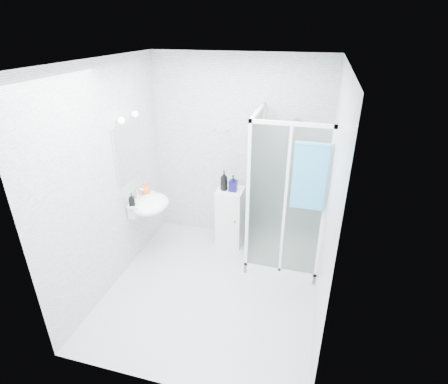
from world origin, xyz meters
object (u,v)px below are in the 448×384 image
(shampoo_bottle_b, at_px, (233,183))
(shower_enclosure, at_px, (278,233))
(shampoo_bottle_a, at_px, (224,181))
(wall_basin, at_px, (149,204))
(storage_cabinet, at_px, (230,217))
(soap_dispenser_orange, at_px, (145,189))
(soap_dispenser_black, at_px, (132,200))
(hand_towel, at_px, (310,175))

(shampoo_bottle_b, bearing_deg, shower_enclosure, -19.45)
(shampoo_bottle_a, height_order, shampoo_bottle_b, shampoo_bottle_a)
(wall_basin, distance_m, storage_cabinet, 1.16)
(soap_dispenser_orange, height_order, soap_dispenser_black, soap_dispenser_black)
(wall_basin, xyz_separation_m, soap_dispenser_black, (-0.12, -0.19, 0.14))
(hand_towel, bearing_deg, soap_dispenser_black, -177.12)
(storage_cabinet, distance_m, soap_dispenser_black, 1.41)
(storage_cabinet, xyz_separation_m, soap_dispenser_orange, (-1.04, -0.44, 0.51))
(shampoo_bottle_a, xyz_separation_m, shampoo_bottle_b, (0.13, 0.00, -0.02))
(shampoo_bottle_b, relative_size, soap_dispenser_black, 1.45)
(shower_enclosure, relative_size, wall_basin, 3.57)
(storage_cabinet, bearing_deg, shampoo_bottle_a, -161.27)
(wall_basin, height_order, soap_dispenser_orange, soap_dispenser_orange)
(shampoo_bottle_a, bearing_deg, storage_cabinet, 18.75)
(shampoo_bottle_a, relative_size, soap_dispenser_black, 1.73)
(shower_enclosure, bearing_deg, soap_dispenser_black, -164.09)
(shampoo_bottle_b, relative_size, soap_dispenser_orange, 1.47)
(wall_basin, xyz_separation_m, soap_dispenser_orange, (-0.10, 0.13, 0.14))
(storage_cabinet, distance_m, shampoo_bottle_b, 0.54)
(wall_basin, relative_size, soap_dispenser_black, 3.56)
(storage_cabinet, relative_size, soap_dispenser_orange, 5.53)
(soap_dispenser_black, bearing_deg, wall_basin, 57.48)
(shower_enclosure, height_order, soap_dispenser_orange, shower_enclosure)
(shampoo_bottle_b, bearing_deg, shampoo_bottle_a, -178.93)
(wall_basin, bearing_deg, soap_dispenser_orange, 126.63)
(storage_cabinet, relative_size, soap_dispenser_black, 5.43)
(hand_towel, relative_size, soap_dispenser_orange, 4.91)
(shower_enclosure, xyz_separation_m, wall_basin, (-1.66, -0.32, 0.35))
(wall_basin, height_order, shampoo_bottle_a, shampoo_bottle_a)
(shampoo_bottle_a, height_order, soap_dispenser_orange, shampoo_bottle_a)
(wall_basin, distance_m, hand_towel, 2.08)
(soap_dispenser_orange, relative_size, soap_dispenser_black, 0.98)
(storage_cabinet, height_order, soap_dispenser_orange, soap_dispenser_orange)
(shower_enclosure, distance_m, hand_towel, 1.13)
(hand_towel, height_order, shampoo_bottle_a, hand_towel)
(soap_dispenser_black, bearing_deg, shower_enclosure, 15.91)
(soap_dispenser_orange, bearing_deg, shampoo_bottle_b, 21.15)
(shower_enclosure, height_order, shampoo_bottle_a, shower_enclosure)
(soap_dispenser_orange, bearing_deg, shower_enclosure, 5.95)
(wall_basin, distance_m, soap_dispenser_orange, 0.22)
(hand_towel, distance_m, soap_dispenser_black, 2.16)
(wall_basin, bearing_deg, soap_dispenser_black, -122.52)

